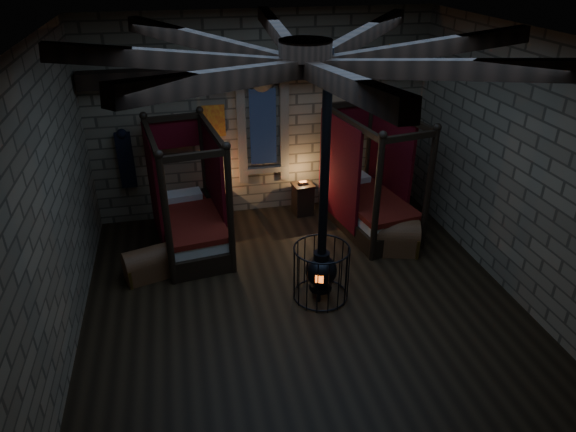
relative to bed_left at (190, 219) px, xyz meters
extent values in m
cube|color=black|center=(1.68, -2.21, -0.58)|extent=(7.00, 7.00, 0.01)
cube|color=#847054|center=(1.68, 1.29, 1.52)|extent=(7.00, 0.02, 4.20)
cube|color=#847054|center=(1.68, -5.71, 1.52)|extent=(7.00, 0.02, 4.20)
cube|color=#847054|center=(-1.82, -2.21, 1.52)|extent=(0.02, 7.00, 4.20)
cube|color=#847054|center=(5.18, -2.21, 1.52)|extent=(0.02, 7.00, 4.20)
cube|color=black|center=(1.68, -2.21, 3.62)|extent=(7.00, 7.00, 0.01)
cube|color=black|center=(1.68, 1.11, 2.47)|extent=(6.86, 0.35, 0.30)
cylinder|color=black|center=(1.68, -2.21, 3.47)|extent=(0.70, 0.70, 0.25)
cube|color=black|center=(1.68, 1.24, 1.32)|extent=(0.55, 0.04, 1.60)
cube|color=maroon|center=(0.68, 1.25, 1.52)|extent=(0.45, 0.03, 0.65)
cube|color=black|center=(-1.12, 1.13, 0.87)|extent=(0.30, 0.10, 1.15)
cube|color=black|center=(4.48, 1.13, 0.87)|extent=(0.30, 0.10, 1.15)
cube|color=black|center=(0.01, -0.09, -0.39)|extent=(1.44, 2.36, 0.39)
cube|color=beige|center=(0.01, -0.09, -0.09)|extent=(1.29, 2.17, 0.24)
cube|color=maroon|center=(0.01, -0.09, 0.06)|extent=(1.36, 2.22, 0.11)
cube|color=beige|center=(-0.10, 0.72, 0.17)|extent=(0.79, 0.47, 0.15)
cube|color=#55070D|center=(-0.13, 1.00, 1.40)|extent=(1.17, 0.21, 0.59)
cylinder|color=black|center=(-0.38, -1.22, 0.60)|extent=(0.12, 0.12, 2.36)
cylinder|color=black|center=(-0.66, 0.90, 0.60)|extent=(0.12, 0.12, 2.36)
cylinder|color=black|center=(0.68, -1.08, 0.60)|extent=(0.12, 0.12, 2.36)
cylinder|color=black|center=(0.40, 1.04, 0.60)|extent=(0.12, 0.12, 2.36)
cube|color=#55070D|center=(-0.59, 0.15, 0.65)|extent=(0.28, 1.60, 2.09)
cube|color=#55070D|center=(0.53, 0.30, 0.65)|extent=(0.28, 1.60, 2.09)
cube|color=black|center=(3.63, -0.08, -0.39)|extent=(1.54, 2.43, 0.39)
cube|color=beige|center=(3.63, -0.08, -0.08)|extent=(1.38, 2.24, 0.24)
cube|color=maroon|center=(3.63, -0.08, 0.07)|extent=(1.45, 2.29, 0.11)
cube|color=beige|center=(3.49, 0.74, 0.18)|extent=(0.82, 0.50, 0.15)
cube|color=#55070D|center=(3.44, 1.03, 1.44)|extent=(1.19, 0.25, 0.60)
cylinder|color=black|center=(3.27, -1.25, 0.62)|extent=(0.12, 0.12, 2.40)
cylinder|color=black|center=(2.91, 0.91, 0.62)|extent=(0.12, 0.12, 2.40)
cylinder|color=black|center=(4.35, -1.06, 0.62)|extent=(0.12, 0.12, 2.40)
cylinder|color=black|center=(3.99, 1.09, 0.62)|extent=(0.12, 0.12, 2.40)
cube|color=#55070D|center=(3.01, 0.15, 0.67)|extent=(0.34, 1.63, 2.13)
cube|color=#55070D|center=(4.15, 0.34, 0.67)|extent=(0.34, 1.63, 2.13)
cube|color=brown|center=(-0.82, -0.92, -0.42)|extent=(0.90, 0.69, 0.33)
cylinder|color=brown|center=(-0.82, -0.92, -0.25)|extent=(0.90, 0.69, 0.48)
cube|color=#A37E32|center=(-1.17, -1.03, -0.42)|extent=(0.19, 0.49, 0.35)
cube|color=#A37E32|center=(-0.46, -0.82, -0.42)|extent=(0.19, 0.49, 0.35)
cube|color=brown|center=(3.77, -1.04, -0.39)|extent=(1.04, 0.80, 0.38)
cylinder|color=brown|center=(3.77, -1.04, -0.20)|extent=(1.04, 0.80, 0.56)
cube|color=#A37E32|center=(3.36, -0.92, -0.39)|extent=(0.22, 0.57, 0.40)
cube|color=#A37E32|center=(4.18, -1.16, -0.39)|extent=(0.22, 0.57, 0.40)
cube|color=black|center=(0.56, 0.86, -0.24)|extent=(0.48, 0.47, 0.69)
cube|color=black|center=(0.56, 0.86, 0.13)|extent=(0.53, 0.51, 0.04)
cylinder|color=#A37E32|center=(0.56, 0.86, 0.23)|extent=(0.10, 0.10, 0.16)
cube|color=black|center=(2.45, 0.85, -0.25)|extent=(0.44, 0.42, 0.66)
cube|color=black|center=(2.45, 0.85, 0.10)|extent=(0.48, 0.46, 0.04)
cube|color=brown|center=(2.45, 0.85, 0.15)|extent=(0.18, 0.14, 0.05)
cylinder|color=black|center=(2.02, -2.14, -0.38)|extent=(0.38, 0.38, 0.09)
sphere|color=black|center=(2.02, -2.14, -0.07)|extent=(0.53, 0.53, 0.53)
cylinder|color=black|center=(2.02, -2.14, 0.22)|extent=(0.26, 0.26, 0.13)
cube|color=#FF5914|center=(1.92, -2.38, -0.07)|extent=(0.13, 0.07, 0.13)
cylinder|color=black|center=(2.02, -2.14, 1.87)|extent=(0.14, 0.14, 3.21)
torus|color=black|center=(2.02, -2.14, -0.54)|extent=(0.93, 0.93, 0.03)
torus|color=black|center=(2.02, -2.14, 0.36)|extent=(0.93, 0.93, 0.03)
camera|label=1|loc=(-0.03, -8.87, 4.68)|focal=32.00mm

